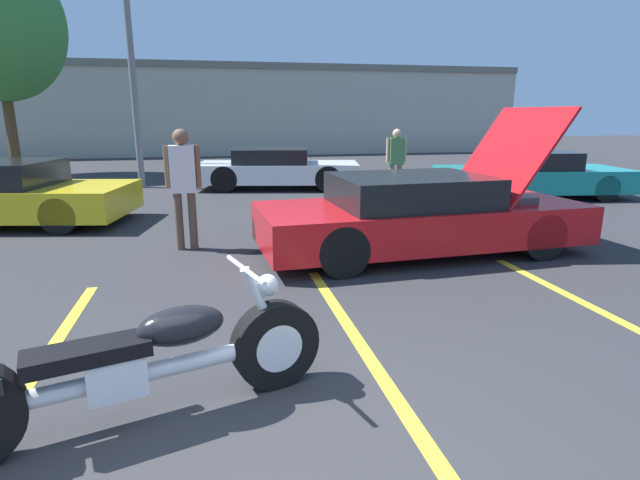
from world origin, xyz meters
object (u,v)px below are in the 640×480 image
at_px(light_pole, 129,3).
at_px(spectator_by_show_car, 183,179).
at_px(show_car_hood_open, 422,214).
at_px(motorcycle, 138,366).
at_px(parked_car_right_row, 530,175).
at_px(spectator_near_motorcycle, 396,157).
at_px(parked_car_mid_row, 277,169).
at_px(parked_car_left_row, 5,194).

xyz_separation_m(light_pole, spectator_by_show_car, (1.44, -7.07, -3.69)).
bearing_deg(show_car_hood_open, spectator_by_show_car, 161.60).
bearing_deg(motorcycle, light_pole, 80.09).
height_order(light_pole, motorcycle, light_pole).
xyz_separation_m(parked_car_right_row, spectator_near_motorcycle, (-3.26, 0.67, 0.44)).
bearing_deg(parked_car_mid_row, spectator_near_motorcycle, -27.59).
distance_m(spectator_near_motorcycle, spectator_by_show_car, 6.27).
bearing_deg(parked_car_left_row, spectator_by_show_car, -26.34).
bearing_deg(light_pole, parked_car_mid_row, -14.59).
distance_m(light_pole, motorcycle, 12.40).
bearing_deg(parked_car_right_row, show_car_hood_open, -129.74).
bearing_deg(spectator_by_show_car, parked_car_mid_row, 70.52).
bearing_deg(parked_car_right_row, parked_car_left_row, -168.05).
xyz_separation_m(show_car_hood_open, parked_car_left_row, (-6.73, 3.48, -0.02)).
distance_m(show_car_hood_open, spectator_near_motorcycle, 5.13).
relative_size(parked_car_right_row, spectator_by_show_car, 2.60).
bearing_deg(show_car_hood_open, parked_car_left_row, 149.40).
distance_m(light_pole, parked_car_mid_row, 5.64).
distance_m(parked_car_left_row, spectator_by_show_car, 4.24).
bearing_deg(show_car_hood_open, parked_car_right_row, 38.88).
bearing_deg(motorcycle, parked_car_mid_row, 61.38).
height_order(show_car_hood_open, parked_car_left_row, show_car_hood_open).
xyz_separation_m(motorcycle, spectator_by_show_car, (0.12, 4.46, 0.67)).
bearing_deg(parked_car_left_row, show_car_hood_open, -16.17).
bearing_deg(parked_car_left_row, motorcycle, -54.19).
bearing_deg(spectator_near_motorcycle, parked_car_right_row, -11.59).
height_order(light_pole, show_car_hood_open, light_pole).
relative_size(parked_car_right_row, spectator_near_motorcycle, 2.82).
height_order(light_pole, parked_car_left_row, light_pole).
bearing_deg(motorcycle, show_car_hood_open, 28.81).
bearing_deg(show_car_hood_open, motorcycle, -137.99).
xyz_separation_m(parked_car_left_row, parked_car_mid_row, (5.51, 3.56, -0.02)).
xyz_separation_m(light_pole, parked_car_mid_row, (3.61, -0.94, -4.23)).
xyz_separation_m(parked_car_mid_row, spectator_by_show_car, (-2.17, -6.13, 0.54)).
height_order(motorcycle, spectator_by_show_car, spectator_by_show_car).
bearing_deg(spectator_by_show_car, light_pole, 101.50).
height_order(motorcycle, parked_car_right_row, parked_car_right_row).
bearing_deg(spectator_by_show_car, parked_car_left_row, 142.46).
bearing_deg(motorcycle, parked_car_left_row, 98.17).
bearing_deg(spectator_by_show_car, motorcycle, -91.51).
xyz_separation_m(motorcycle, parked_car_left_row, (-3.22, 7.03, 0.15)).
distance_m(show_car_hood_open, parked_car_left_row, 7.58).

